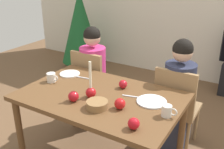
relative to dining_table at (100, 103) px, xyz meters
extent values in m
cube|color=brown|center=(0.00, 0.00, 0.06)|extent=(1.40, 0.90, 0.04)
cylinder|color=brown|center=(-0.64, -0.39, -0.31)|extent=(0.06, 0.06, 0.71)
cylinder|color=brown|center=(-0.64, 0.39, -0.31)|extent=(0.06, 0.06, 0.71)
cylinder|color=brown|center=(0.64, 0.39, -0.31)|extent=(0.06, 0.06, 0.71)
cube|color=#99754C|center=(-0.52, 0.69, -0.24)|extent=(0.40, 0.40, 0.04)
cube|color=#99754C|center=(-0.52, 0.51, 0.01)|extent=(0.40, 0.04, 0.45)
cylinder|color=#99754C|center=(-0.35, 0.86, -0.46)|extent=(0.04, 0.04, 0.41)
cylinder|color=#99754C|center=(-0.69, 0.86, -0.46)|extent=(0.04, 0.04, 0.41)
cylinder|color=#99754C|center=(-0.35, 0.52, -0.46)|extent=(0.04, 0.04, 0.41)
cylinder|color=#99754C|center=(-0.69, 0.52, -0.46)|extent=(0.04, 0.04, 0.41)
cube|color=#99754C|center=(0.50, 0.69, -0.24)|extent=(0.40, 0.40, 0.04)
cube|color=#99754C|center=(0.50, 0.51, 0.01)|extent=(0.40, 0.04, 0.45)
cylinder|color=#99754C|center=(0.67, 0.86, -0.46)|extent=(0.04, 0.04, 0.41)
cylinder|color=#99754C|center=(0.33, 0.86, -0.46)|extent=(0.04, 0.04, 0.41)
cylinder|color=#99754C|center=(0.67, 0.52, -0.46)|extent=(0.04, 0.04, 0.41)
cylinder|color=#99754C|center=(0.33, 0.52, -0.46)|extent=(0.04, 0.04, 0.41)
cube|color=#33384C|center=(-0.52, 0.64, -0.44)|extent=(0.28, 0.28, 0.45)
cylinder|color=#D1337A|center=(-0.52, 0.64, 0.02)|extent=(0.30, 0.30, 0.48)
sphere|color=tan|center=(-0.52, 0.64, 0.38)|extent=(0.19, 0.19, 0.19)
sphere|color=black|center=(-0.52, 0.64, 0.41)|extent=(0.19, 0.19, 0.19)
cube|color=#33384C|center=(0.50, 0.64, -0.44)|extent=(0.28, 0.28, 0.45)
cylinder|color=#282D47|center=(0.50, 0.64, 0.02)|extent=(0.30, 0.30, 0.48)
sphere|color=tan|center=(0.50, 0.64, 0.38)|extent=(0.19, 0.19, 0.19)
sphere|color=black|center=(0.50, 0.64, 0.41)|extent=(0.19, 0.19, 0.19)
cylinder|color=brown|center=(-1.73, 2.00, -0.60)|extent=(0.08, 0.08, 0.14)
cone|color=#195628|center=(-1.73, 2.00, 0.11)|extent=(0.71, 0.71, 1.28)
sphere|color=red|center=(-0.04, -0.08, 0.13)|extent=(0.09, 0.09, 0.09)
cylinder|color=#EFE5C6|center=(-0.04, -0.08, 0.29)|extent=(0.02, 0.02, 0.23)
cylinder|color=white|center=(-0.52, 0.23, 0.09)|extent=(0.21, 0.21, 0.01)
cylinder|color=silver|center=(0.44, 0.11, 0.09)|extent=(0.25, 0.25, 0.01)
cylinder|color=silver|center=(-0.56, -0.01, 0.13)|extent=(0.09, 0.09, 0.09)
torus|color=silver|center=(-0.50, -0.01, 0.13)|extent=(0.06, 0.01, 0.06)
cylinder|color=silver|center=(0.61, -0.04, 0.13)|extent=(0.08, 0.08, 0.09)
torus|color=silver|center=(0.67, -0.04, 0.13)|extent=(0.06, 0.01, 0.06)
cube|color=silver|center=(-0.35, 0.22, 0.09)|extent=(0.18, 0.04, 0.01)
cube|color=silver|center=(0.26, 0.11, 0.09)|extent=(0.18, 0.05, 0.01)
cylinder|color=olive|center=(0.11, -0.20, 0.11)|extent=(0.17, 0.17, 0.06)
sphere|color=red|center=(0.48, -0.31, 0.13)|extent=(0.08, 0.08, 0.08)
sphere|color=#B1141F|center=(0.10, 0.22, 0.12)|extent=(0.08, 0.08, 0.08)
sphere|color=#AE131B|center=(-0.12, -0.21, 0.13)|extent=(0.09, 0.09, 0.09)
sphere|color=red|center=(0.26, -0.12, 0.13)|extent=(0.09, 0.09, 0.09)
camera|label=1|loc=(1.14, -1.70, 1.13)|focal=42.37mm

